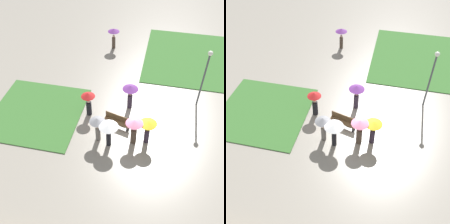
# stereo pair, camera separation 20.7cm
# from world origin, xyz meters

# --- Properties ---
(ground_plane) EXTENTS (90.00, 90.00, 0.00)m
(ground_plane) POSITION_xyz_m (0.00, 0.00, 0.00)
(ground_plane) COLOR gray
(lawn_patch_near) EXTENTS (6.27, 6.31, 0.06)m
(lawn_patch_near) POSITION_xyz_m (-6.58, 0.46, 0.03)
(lawn_patch_near) COLOR #386B2D
(lawn_patch_near) RESTS_ON ground_plane
(lawn_patch_far) EXTENTS (8.35, 8.95, 0.06)m
(lawn_patch_far) POSITION_xyz_m (4.22, 9.88, 0.03)
(lawn_patch_far) COLOR #386B2D
(lawn_patch_far) RESTS_ON ground_plane
(park_bench) EXTENTS (1.88, 0.88, 0.90)m
(park_bench) POSITION_xyz_m (-0.74, 0.37, 0.47)
(park_bench) COLOR brown
(park_bench) RESTS_ON ground_plane
(lamp_post) EXTENTS (0.32, 0.32, 4.48)m
(lamp_post) POSITION_xyz_m (4.54, 3.73, 2.87)
(lamp_post) COLOR #474C51
(lamp_post) RESTS_ON ground_plane
(crowd_person_white) EXTENTS (1.19, 1.19, 1.93)m
(crowd_person_white) POSITION_xyz_m (-0.95, -1.36, 1.53)
(crowd_person_white) COLOR black
(crowd_person_white) RESTS_ON ground_plane
(crowd_person_pink) EXTENTS (1.09, 1.09, 1.98)m
(crowd_person_pink) POSITION_xyz_m (0.53, -0.81, 1.40)
(crowd_person_pink) COLOR #47382D
(crowd_person_pink) RESTS_ON ground_plane
(crowd_person_grey) EXTENTS (1.00, 1.00, 1.87)m
(crowd_person_grey) POSITION_xyz_m (-1.72, -1.04, 1.38)
(crowd_person_grey) COLOR slate
(crowd_person_grey) RESTS_ON ground_plane
(crowd_person_yellow) EXTENTS (1.10, 1.10, 1.85)m
(crowd_person_yellow) POSITION_xyz_m (1.34, -0.60, 1.35)
(crowd_person_yellow) COLOR #2D2333
(crowd_person_yellow) RESTS_ON ground_plane
(crowd_person_red) EXTENTS (0.95, 0.95, 1.91)m
(crowd_person_red) POSITION_xyz_m (-2.90, 1.09, 1.30)
(crowd_person_red) COLOR black
(crowd_person_red) RESTS_ON ground_plane
(crowd_person_purple) EXTENTS (1.09, 1.09, 1.97)m
(crowd_person_purple) POSITION_xyz_m (-0.23, 2.38, 1.45)
(crowd_person_purple) COLOR #2D2333
(crowd_person_purple) RESTS_ON ground_plane
(lone_walker_far_path) EXTENTS (1.05, 1.05, 1.94)m
(lone_walker_far_path) POSITION_xyz_m (-3.03, 10.15, 1.45)
(lone_walker_far_path) COLOR #47382D
(lone_walker_far_path) RESTS_ON ground_plane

